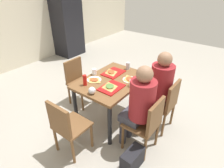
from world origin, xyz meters
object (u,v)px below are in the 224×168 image
(tray_red_near, at_px, (111,88))
(drink_fridge, at_px, (67,22))
(pizza_slice_b, at_px, (111,72))
(soda_can, at_px, (128,66))
(foil_bundle, at_px, (92,90))
(person_in_brown_jacket, at_px, (159,85))
(pizza_slice_a, at_px, (110,86))
(chair_left_end, at_px, (67,125))
(pizza_slice_d, at_px, (130,79))
(plastic_cup_a, at_px, (94,72))
(main_table, at_px, (112,85))
(chair_far_side, at_px, (78,79))
(paper_plate_near_edge, at_px, (130,80))
(chair_near_left, at_px, (147,122))
(pizza_slice_c, at_px, (94,80))
(condiment_bottle, at_px, (85,80))
(paper_plate_center, at_px, (94,80))
(chair_near_right, at_px, (165,102))
(person_in_red, at_px, (139,103))
(plastic_cup_b, at_px, (132,83))
(handbag, at_px, (132,160))
(tray_red_far, at_px, (113,73))

(tray_red_near, height_order, drink_fridge, drink_fridge)
(pizza_slice_b, distance_m, soda_can, 0.33)
(soda_can, xyz_separation_m, foil_bundle, (-0.94, -0.04, -0.01))
(person_in_brown_jacket, xyz_separation_m, pizza_slice_a, (-0.48, 0.52, 0.02))
(chair_left_end, distance_m, drink_fridge, 3.85)
(chair_left_end, height_order, pizza_slice_d, chair_left_end)
(tray_red_near, bearing_deg, plastic_cup_a, 70.82)
(main_table, height_order, tray_red_near, tray_red_near)
(pizza_slice_b, height_order, drink_fridge, drink_fridge)
(chair_far_side, distance_m, paper_plate_near_edge, 1.04)
(chair_near_left, distance_m, pizza_slice_c, 1.02)
(pizza_slice_d, bearing_deg, condiment_bottle, 139.83)
(person_in_brown_jacket, bearing_deg, chair_near_left, -165.76)
(tray_red_near, relative_size, soda_can, 2.95)
(paper_plate_near_edge, bearing_deg, paper_plate_center, 127.19)
(condiment_bottle, bearing_deg, pizza_slice_b, -7.78)
(chair_near_right, xyz_separation_m, chair_left_end, (-1.21, 0.78, 0.00))
(pizza_slice_b, bearing_deg, pizza_slice_a, -144.73)
(chair_far_side, bearing_deg, paper_plate_near_edge, -80.59)
(pizza_slice_b, bearing_deg, person_in_red, -119.37)
(pizza_slice_a, xyz_separation_m, plastic_cup_b, (0.23, -0.22, 0.03))
(plastic_cup_b, relative_size, foil_bundle, 1.00)
(tray_red_near, bearing_deg, paper_plate_near_edge, -12.47)
(condiment_bottle, bearing_deg, chair_far_side, 57.49)
(chair_near_left, bearing_deg, paper_plate_center, 83.70)
(chair_near_left, height_order, condiment_bottle, condiment_bottle)
(chair_near_left, distance_m, drink_fridge, 4.12)
(chair_far_side, bearing_deg, chair_near_left, -100.02)
(main_table, xyz_separation_m, paper_plate_center, (-0.17, 0.22, 0.10))
(chair_near_left, bearing_deg, chair_left_end, 130.21)
(chair_near_left, height_order, paper_plate_center, chair_near_left)
(chair_near_right, distance_m, handbag, 0.97)
(paper_plate_center, bearing_deg, drink_fridge, 55.99)
(pizza_slice_c, bearing_deg, paper_plate_center, 42.50)
(foil_bundle, bearing_deg, plastic_cup_b, -32.58)
(plastic_cup_b, bearing_deg, chair_far_side, 91.41)
(tray_red_far, bearing_deg, drink_fridge, 62.58)
(chair_left_end, relative_size, soda_can, 6.85)
(chair_left_end, distance_m, person_in_red, 0.95)
(person_in_red, bearing_deg, chair_far_side, 79.02)
(soda_can, bearing_deg, plastic_cup_b, -141.04)
(person_in_brown_jacket, distance_m, handbag, 1.09)
(pizza_slice_a, distance_m, pizza_slice_d, 0.38)
(person_in_brown_jacket, distance_m, tray_red_far, 0.76)
(paper_plate_center, xyz_separation_m, plastic_cup_a, (0.14, 0.12, 0.05))
(paper_plate_near_edge, bearing_deg, chair_far_side, 99.41)
(tray_red_far, bearing_deg, person_in_red, -121.68)
(tray_red_near, distance_m, tray_red_far, 0.46)
(chair_near_right, relative_size, tray_red_far, 2.32)
(pizza_slice_d, xyz_separation_m, drink_fridge, (1.45, 3.07, 0.21))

